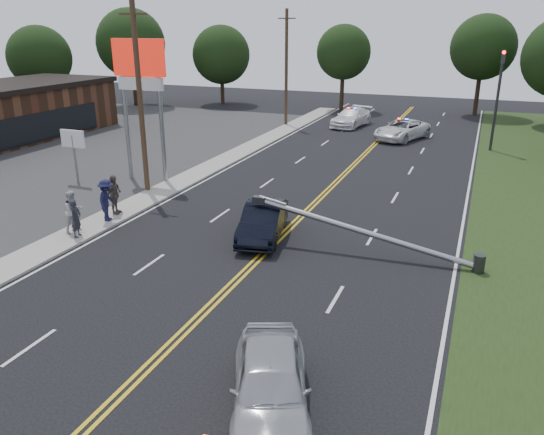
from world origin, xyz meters
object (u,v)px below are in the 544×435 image
at_px(utility_pole_far, 286,68).
at_px(bystander_c, 107,200).
at_px(crashed_sedan, 263,221).
at_px(emergency_b, 351,117).
at_px(fallen_streetlight, 375,235).
at_px(utility_pole_mid, 140,98).
at_px(waiting_sedan, 270,384).
at_px(bystander_a, 76,218).
at_px(pylon_sign, 140,76).
at_px(emergency_a, 402,130).
at_px(bystander_d, 114,195).
at_px(traffic_signal, 498,92).
at_px(small_sign, 73,143).
at_px(bystander_b, 74,211).

relative_size(utility_pole_far, bystander_c, 5.11).
bearing_deg(crashed_sedan, emergency_b, 83.70).
distance_m(fallen_streetlight, utility_pole_mid, 14.58).
height_order(crashed_sedan, waiting_sedan, waiting_sedan).
height_order(emergency_b, bystander_a, bystander_a).
relative_size(pylon_sign, bystander_c, 4.09).
distance_m(emergency_a, bystander_d, 25.52).
height_order(utility_pole_mid, bystander_a, utility_pole_mid).
height_order(traffic_signal, waiting_sedan, traffic_signal).
distance_m(small_sign, bystander_c, 7.69).
bearing_deg(pylon_sign, utility_pole_mid, -56.98).
bearing_deg(bystander_a, fallen_streetlight, -88.96).
bearing_deg(utility_pole_far, pylon_sign, -93.72).
bearing_deg(emergency_b, bystander_c, -90.05).
bearing_deg(small_sign, bystander_d, -34.57).
distance_m(traffic_signal, waiting_sedan, 32.41).
bearing_deg(waiting_sedan, bystander_d, 118.08).
relative_size(utility_pole_mid, utility_pole_far, 1.00).
xyz_separation_m(utility_pole_mid, waiting_sedan, (12.91, -13.91, -4.31)).
relative_size(pylon_sign, utility_pole_mid, 0.80).
relative_size(traffic_signal, emergency_b, 1.28).
height_order(pylon_sign, bystander_d, pylon_sign).
distance_m(pylon_sign, utility_pole_far, 20.06).
bearing_deg(bystander_d, utility_pole_mid, 4.65).
bearing_deg(emergency_b, bystander_a, -89.30).
bearing_deg(bystander_d, traffic_signal, -44.80).
height_order(traffic_signal, bystander_d, traffic_signal).
relative_size(utility_pole_far, bystander_d, 5.24).
distance_m(waiting_sedan, bystander_c, 14.93).
relative_size(fallen_streetlight, utility_pole_mid, 0.94).
distance_m(waiting_sedan, bystander_a, 13.66).
height_order(fallen_streetlight, utility_pole_far, utility_pole_far).
relative_size(small_sign, waiting_sedan, 0.68).
height_order(utility_pole_far, emergency_a, utility_pole_far).
height_order(emergency_a, bystander_c, bystander_c).
relative_size(emergency_a, emergency_b, 1.01).
height_order(utility_pole_mid, bystander_d, utility_pole_mid).
bearing_deg(emergency_b, utility_pole_mid, -94.36).
bearing_deg(bystander_d, waiting_sedan, -137.19).
bearing_deg(utility_pole_far, bystander_a, -87.68).
distance_m(pylon_sign, small_sign, 5.45).
distance_m(utility_pole_mid, bystander_a, 8.15).
xyz_separation_m(waiting_sedan, emergency_b, (-7.27, 37.71, 0.03)).
bearing_deg(crashed_sedan, bystander_a, -168.87).
distance_m(small_sign, bystander_d, 6.96).
relative_size(utility_pole_far, bystander_b, 5.32).
height_order(fallen_streetlight, emergency_b, fallen_streetlight).
height_order(fallen_streetlight, utility_pole_mid, utility_pole_mid).
distance_m(pylon_sign, waiting_sedan, 21.96).
distance_m(utility_pole_mid, emergency_a, 22.80).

